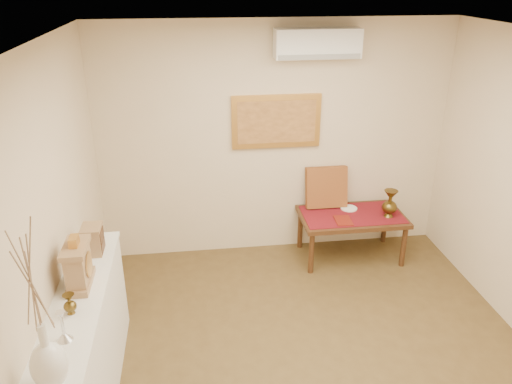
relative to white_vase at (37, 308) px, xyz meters
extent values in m
plane|color=brown|center=(1.80, 0.82, -1.52)|extent=(4.50, 4.50, 0.00)
plane|color=silver|center=(1.80, 0.82, 1.18)|extent=(4.50, 4.50, 0.00)
cube|color=beige|center=(1.80, 3.07, -0.17)|extent=(4.00, 0.02, 2.70)
cube|color=beige|center=(-0.20, 0.82, -0.17)|extent=(0.02, 4.50, 2.70)
cube|color=maroon|center=(2.65, 2.70, -0.96)|extent=(1.14, 0.59, 0.01)
cylinder|color=white|center=(2.66, 2.85, -0.95)|extent=(0.20, 0.20, 0.01)
cube|color=maroon|center=(2.50, 2.55, -0.95)|extent=(0.19, 0.26, 0.01)
cube|color=maroon|center=(2.40, 2.96, -0.72)|extent=(0.49, 0.20, 0.50)
cube|color=white|center=(-0.02, 0.82, -1.04)|extent=(0.35, 2.00, 0.95)
cube|color=white|center=(-0.02, 0.82, -0.55)|extent=(0.37, 2.02, 0.03)
cube|color=#A17C53|center=(-0.03, 1.01, -0.51)|extent=(0.16, 0.36, 0.05)
cube|color=#A17C53|center=(-0.03, 1.01, -0.36)|extent=(0.14, 0.30, 0.25)
cylinder|color=beige|center=(0.05, 1.01, -0.36)|extent=(0.01, 0.17, 0.17)
cylinder|color=gold|center=(0.05, 1.01, -0.36)|extent=(0.01, 0.19, 0.19)
cube|color=#A17C53|center=(-0.03, 1.01, -0.22)|extent=(0.17, 0.34, 0.04)
cube|color=gold|center=(-0.03, 1.01, -0.16)|extent=(0.06, 0.11, 0.07)
cube|color=#A17C53|center=(0.00, 1.48, -0.43)|extent=(0.15, 0.20, 0.22)
cube|color=#492A16|center=(0.07, 1.48, -0.48)|extent=(0.01, 0.17, 0.09)
cube|color=#492A16|center=(0.07, 1.48, -0.38)|extent=(0.01, 0.17, 0.09)
cube|color=#A17C53|center=(0.00, 1.48, -0.31)|extent=(0.16, 0.21, 0.02)
cube|color=#492A16|center=(2.65, 2.70, -0.99)|extent=(1.20, 0.70, 0.05)
cylinder|color=#492A16|center=(2.11, 2.41, -1.27)|extent=(0.06, 0.06, 0.50)
cylinder|color=#492A16|center=(3.19, 2.41, -1.27)|extent=(0.06, 0.06, 0.50)
cylinder|color=#492A16|center=(2.11, 2.99, -1.27)|extent=(0.06, 0.06, 0.50)
cylinder|color=#492A16|center=(3.19, 2.99, -1.27)|extent=(0.06, 0.06, 0.50)
cube|color=gold|center=(1.80, 3.05, 0.08)|extent=(1.00, 0.05, 0.60)
cube|color=#B77E3F|center=(1.80, 3.02, 0.08)|extent=(0.88, 0.01, 0.48)
cube|color=white|center=(2.20, 2.94, 0.93)|extent=(0.90, 0.24, 0.30)
cube|color=gray|center=(2.20, 2.82, 0.81)|extent=(0.86, 0.02, 0.05)
camera|label=1|loc=(0.85, -2.27, 1.61)|focal=35.00mm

